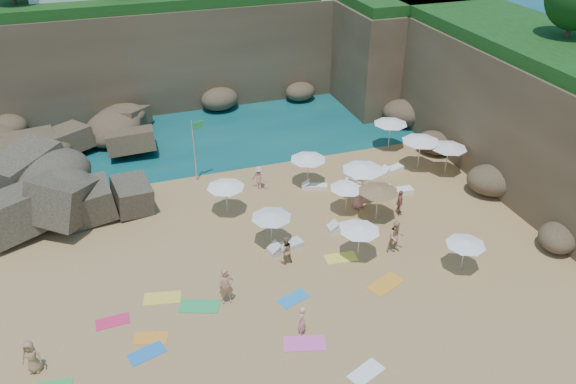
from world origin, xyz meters
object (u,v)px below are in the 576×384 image
object	(u,v)px
flag_pole	(196,143)
person_stand_2	(259,178)
person_stand_6	(301,321)
parasol_0	(226,185)
parasol_1	(308,157)
parasol_2	(391,121)
rock_outcrop	(74,201)
lounger_0	(355,183)
person_stand_4	(358,194)
person_stand_1	(285,250)
person_stand_5	(117,194)
person_stand_3	(400,202)

from	to	relation	value
flag_pole	person_stand_2	xyz separation A→B (m)	(3.43, -2.25, -1.91)
person_stand_6	parasol_0	bearing A→B (deg)	-134.91
parasol_1	parasol_2	distance (m)	7.94
rock_outcrop	parasol_0	distance (m)	9.76
parasol_0	lounger_0	bearing A→B (deg)	3.89
flag_pole	lounger_0	distance (m)	10.38
flag_pole	parasol_1	distance (m)	7.11
rock_outcrop	person_stand_4	distance (m)	17.27
person_stand_1	person_stand_5	bearing A→B (deg)	-52.84
parasol_0	person_stand_5	distance (m)	6.80
rock_outcrop	flag_pole	size ratio (longest dim) A/B	2.00
parasol_0	person_stand_2	size ratio (longest dim) A/B	1.43
person_stand_4	person_stand_6	size ratio (longest dim) A/B	1.24
parasol_2	person_stand_1	bearing A→B (deg)	-137.77
parasol_2	person_stand_3	bearing A→B (deg)	-113.40
rock_outcrop	person_stand_3	xyz separation A→B (m)	(18.11, -7.58, 0.79)
rock_outcrop	person_stand_3	world-z (taller)	rock_outcrop
flag_pole	parasol_1	bearing A→B (deg)	-23.24
flag_pole	person_stand_4	world-z (taller)	flag_pole
flag_pole	person_stand_1	xyz separation A→B (m)	(2.60, -9.94, -1.89)
person_stand_3	lounger_0	bearing A→B (deg)	40.89
person_stand_6	person_stand_3	bearing A→B (deg)	170.34
parasol_1	person_stand_6	bearing A→B (deg)	-111.64
parasol_2	person_stand_6	size ratio (longest dim) A/B	1.59
parasol_0	person_stand_1	distance (m)	5.94
person_stand_3	person_stand_6	world-z (taller)	person_stand_3
person_stand_1	person_stand_3	size ratio (longest dim) A/B	1.01
parasol_2	person_stand_3	xyz separation A→B (m)	(-3.45, -7.97, -1.30)
lounger_0	person_stand_2	bearing A→B (deg)	136.66
person_stand_5	person_stand_1	bearing A→B (deg)	-81.97
person_stand_5	rock_outcrop	bearing A→B (deg)	119.69
flag_pole	parasol_0	distance (m)	4.53
flag_pole	person_stand_5	size ratio (longest dim) A/B	2.88
rock_outcrop	lounger_0	world-z (taller)	rock_outcrop
rock_outcrop	person_stand_3	size ratio (longest dim) A/B	5.36
parasol_0	lounger_0	xyz separation A→B (m)	(8.47, 0.58, -1.77)
parasol_0	person_stand_6	bearing A→B (deg)	-85.53
person_stand_1	person_stand_5	size ratio (longest dim) A/B	1.09
parasol_0	parasol_1	distance (m)	5.87
person_stand_4	person_stand_5	size ratio (longest dim) A/B	1.28
parasol_2	lounger_0	xyz separation A→B (m)	(-4.51, -4.06, -1.93)
lounger_0	person_stand_4	size ratio (longest dim) A/B	1.06
person_stand_6	parasol_1	bearing A→B (deg)	-161.02
person_stand_4	flag_pole	bearing A→B (deg)	176.18
parasol_0	lounger_0	world-z (taller)	parasol_0
lounger_0	person_stand_1	world-z (taller)	person_stand_1
person_stand_1	person_stand_6	world-z (taller)	person_stand_1
flag_pole	person_stand_4	xyz separation A→B (m)	(8.37, -6.32, -1.75)
lounger_0	person_stand_5	xyz separation A→B (m)	(-14.47, 2.40, 0.58)
flag_pole	person_stand_3	size ratio (longest dim) A/B	2.68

